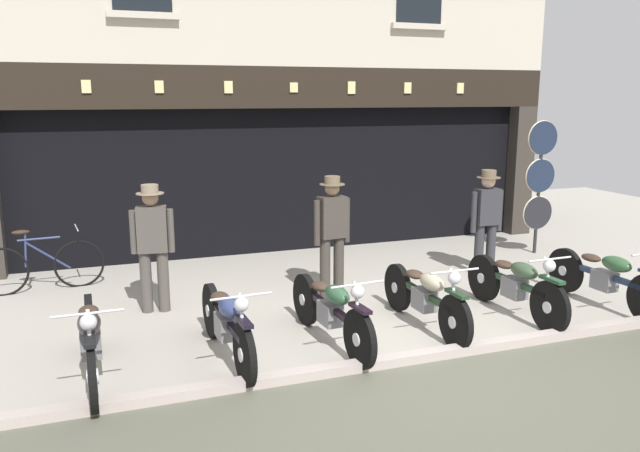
{
  "coord_description": "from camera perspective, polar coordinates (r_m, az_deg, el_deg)",
  "views": [
    {
      "loc": [
        -3.3,
        -5.54,
        2.81
      ],
      "look_at": [
        -0.34,
        2.64,
        1.01
      ],
      "focal_mm": 35.3,
      "sensor_mm": 36.0,
      "label": 1
    }
  ],
  "objects": [
    {
      "name": "ground",
      "position": [
        6.31,
        14.81,
        -15.57
      ],
      "size": [
        22.29,
        22.0,
        0.18
      ],
      "color": "#A19C90"
    },
    {
      "name": "shop_facade",
      "position": [
        13.02,
        -5.14,
        6.87
      ],
      "size": [
        10.59,
        4.42,
        6.34
      ],
      "color": "black",
      "rests_on": "ground"
    },
    {
      "name": "motorcycle_far_left",
      "position": [
        6.77,
        -20.09,
        -9.6
      ],
      "size": [
        0.62,
        2.1,
        0.93
      ],
      "rotation": [
        0.0,
        0.0,
        3.16
      ],
      "color": "black",
      "rests_on": "ground"
    },
    {
      "name": "motorcycle_left",
      "position": [
        6.91,
        -8.45,
        -8.61
      ],
      "size": [
        0.62,
        2.05,
        0.92
      ],
      "rotation": [
        0.0,
        0.0,
        3.19
      ],
      "color": "black",
      "rests_on": "ground"
    },
    {
      "name": "motorcycle_center_left",
      "position": [
        7.23,
        1.01,
        -7.57
      ],
      "size": [
        0.62,
        2.08,
        0.92
      ],
      "rotation": [
        0.0,
        0.0,
        3.22
      ],
      "color": "black",
      "rests_on": "ground"
    },
    {
      "name": "motorcycle_center",
      "position": [
        7.82,
        9.53,
        -6.24
      ],
      "size": [
        0.62,
        2.03,
        0.91
      ],
      "rotation": [
        0.0,
        0.0,
        3.15
      ],
      "color": "black",
      "rests_on": "ground"
    },
    {
      "name": "motorcycle_center_right",
      "position": [
        8.53,
        17.33,
        -5.07
      ],
      "size": [
        0.62,
        1.98,
        0.92
      ],
      "rotation": [
        0.0,
        0.0,
        3.16
      ],
      "color": "black",
      "rests_on": "ground"
    },
    {
      "name": "motorcycle_right",
      "position": [
        9.29,
        24.51,
        -4.23
      ],
      "size": [
        0.62,
        2.1,
        0.92
      ],
      "rotation": [
        0.0,
        0.0,
        3.18
      ],
      "color": "black",
      "rests_on": "ground"
    },
    {
      "name": "salesman_left",
      "position": [
        8.47,
        -14.93,
        -1.39
      ],
      "size": [
        0.55,
        0.35,
        1.7
      ],
      "rotation": [
        0.0,
        0.0,
        2.99
      ],
      "color": "#47423D",
      "rests_on": "ground"
    },
    {
      "name": "shopkeeper_center",
      "position": [
        8.83,
        1.09,
        -0.37
      ],
      "size": [
        0.56,
        0.35,
        1.72
      ],
      "rotation": [
        0.0,
        0.0,
        3.27
      ],
      "color": "#38332D",
      "rests_on": "ground"
    },
    {
      "name": "salesman_right",
      "position": [
        10.32,
        14.86,
        0.86
      ],
      "size": [
        0.56,
        0.37,
        1.67
      ],
      "rotation": [
        0.0,
        0.0,
        3.13
      ],
      "color": "#2D2D33",
      "rests_on": "ground"
    },
    {
      "name": "tyre_sign_pole",
      "position": [
        11.89,
        19.31,
        4.19
      ],
      "size": [
        0.61,
        0.06,
        2.39
      ],
      "color": "#232328",
      "rests_on": "ground"
    },
    {
      "name": "advert_board_near",
      "position": [
        11.01,
        -15.93,
        6.09
      ],
      "size": [
        0.69,
        0.03,
        1.0
      ],
      "color": "silver"
    },
    {
      "name": "advert_board_far",
      "position": [
        10.99,
        -22.48,
        6.06
      ],
      "size": [
        0.73,
        0.03,
        0.89
      ],
      "color": "beige"
    },
    {
      "name": "leaning_bicycle",
      "position": [
        10.05,
        -23.99,
        -3.3
      ],
      "size": [
        1.76,
        0.5,
        0.95
      ],
      "rotation": [
        0.0,
        0.0,
        -1.47
      ],
      "color": "black",
      "rests_on": "ground"
    }
  ]
}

